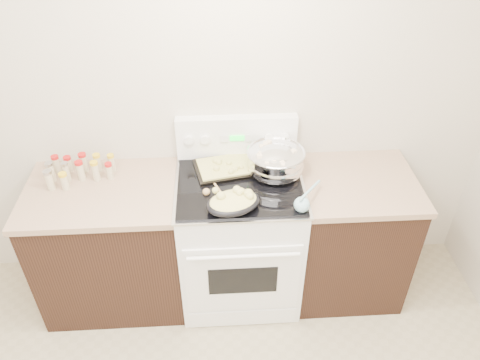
{
  "coord_description": "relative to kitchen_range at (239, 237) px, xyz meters",
  "views": [
    {
      "loc": [
        0.22,
        -0.8,
        2.65
      ],
      "look_at": [
        0.35,
        1.37,
        1.0
      ],
      "focal_mm": 35.0,
      "sensor_mm": 36.0,
      "label": 1
    }
  ],
  "objects": [
    {
      "name": "mixing_bowl",
      "position": [
        0.23,
        0.08,
        0.54
      ],
      "size": [
        0.43,
        0.43,
        0.21
      ],
      "color": "silver",
      "rests_on": "kitchen_range"
    },
    {
      "name": "kitchen_range",
      "position": [
        0.0,
        0.0,
        0.0
      ],
      "size": [
        0.78,
        0.73,
        1.22
      ],
      "color": "white",
      "rests_on": "ground"
    },
    {
      "name": "roasting_pan",
      "position": [
        -0.05,
        -0.24,
        0.5
      ],
      "size": [
        0.36,
        0.3,
        0.11
      ],
      "color": "black",
      "rests_on": "kitchen_range"
    },
    {
      "name": "baking_sheet",
      "position": [
        -0.07,
        0.13,
        0.47
      ],
      "size": [
        0.43,
        0.34,
        0.06
      ],
      "color": "black",
      "rests_on": "kitchen_range"
    },
    {
      "name": "counter_left",
      "position": [
        -0.83,
        0.01,
        -0.03
      ],
      "size": [
        0.93,
        0.67,
        0.92
      ],
      "color": "black",
      "rests_on": "ground"
    },
    {
      "name": "blue_ladle",
      "position": [
        0.34,
        -0.26,
        0.49
      ],
      "size": [
        0.19,
        0.26,
        0.11
      ],
      "color": "#8DC2D3",
      "rests_on": "kitchen_range"
    },
    {
      "name": "spice_jars",
      "position": [
        -0.99,
        0.13,
        0.49
      ],
      "size": [
        0.39,
        0.23,
        0.13
      ],
      "color": "#BFB28C",
      "rests_on": "counter_left"
    },
    {
      "name": "counter_right",
      "position": [
        0.73,
        0.01,
        -0.03
      ],
      "size": [
        0.73,
        0.67,
        0.92
      ],
      "color": "black",
      "rests_on": "ground"
    },
    {
      "name": "wooden_spoon",
      "position": [
        -0.18,
        -0.06,
        0.46
      ],
      "size": [
        0.12,
        0.25,
        0.04
      ],
      "color": "tan",
      "rests_on": "kitchen_range"
    },
    {
      "name": "room_shell",
      "position": [
        -0.35,
        -1.42,
        1.21
      ],
      "size": [
        4.1,
        3.6,
        2.75
      ],
      "color": "beige",
      "rests_on": "ground"
    }
  ]
}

